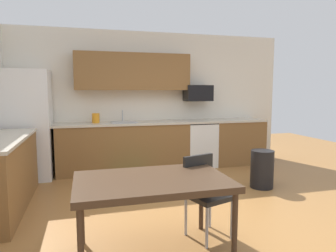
{
  "coord_description": "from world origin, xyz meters",
  "views": [
    {
      "loc": [
        -1.23,
        -3.48,
        1.54
      ],
      "look_at": [
        0.0,
        1.0,
        1.0
      ],
      "focal_mm": 32.63,
      "sensor_mm": 36.0,
      "label": 1
    }
  ],
  "objects_px": {
    "oven_range": "(199,144)",
    "kettle": "(96,119)",
    "chair_near_table": "(205,189)",
    "refrigerator": "(28,125)",
    "trash_bin": "(262,169)",
    "microwave": "(198,93)",
    "dining_table": "(152,185)"
  },
  "relations": [
    {
      "from": "oven_range",
      "to": "kettle",
      "type": "distance_m",
      "value": 2.13
    },
    {
      "from": "oven_range",
      "to": "refrigerator",
      "type": "bearing_deg",
      "value": -178.57
    },
    {
      "from": "refrigerator",
      "to": "microwave",
      "type": "relative_size",
      "value": 3.5
    },
    {
      "from": "dining_table",
      "to": "oven_range",
      "type": "bearing_deg",
      "value": 61.83
    },
    {
      "from": "refrigerator",
      "to": "kettle",
      "type": "xyz_separation_m",
      "value": [
        1.15,
        0.13,
        0.07
      ]
    },
    {
      "from": "oven_range",
      "to": "dining_table",
      "type": "relative_size",
      "value": 0.65
    },
    {
      "from": "microwave",
      "to": "kettle",
      "type": "height_order",
      "value": "microwave"
    },
    {
      "from": "refrigerator",
      "to": "trash_bin",
      "type": "relative_size",
      "value": 3.15
    },
    {
      "from": "oven_range",
      "to": "chair_near_table",
      "type": "bearing_deg",
      "value": -110.11
    },
    {
      "from": "refrigerator",
      "to": "oven_range",
      "type": "relative_size",
      "value": 2.08
    },
    {
      "from": "trash_bin",
      "to": "kettle",
      "type": "height_order",
      "value": "kettle"
    },
    {
      "from": "dining_table",
      "to": "chair_near_table",
      "type": "height_order",
      "value": "chair_near_table"
    },
    {
      "from": "microwave",
      "to": "oven_range",
      "type": "bearing_deg",
      "value": -90.0
    },
    {
      "from": "refrigerator",
      "to": "kettle",
      "type": "distance_m",
      "value": 1.16
    },
    {
      "from": "chair_near_table",
      "to": "kettle",
      "type": "relative_size",
      "value": 4.25
    },
    {
      "from": "kettle",
      "to": "dining_table",
      "type": "bearing_deg",
      "value": -83.16
    },
    {
      "from": "chair_near_table",
      "to": "refrigerator",
      "type": "bearing_deg",
      "value": 127.7
    },
    {
      "from": "oven_range",
      "to": "trash_bin",
      "type": "xyz_separation_m",
      "value": [
        0.45,
        -1.61,
        -0.16
      ]
    },
    {
      "from": "refrigerator",
      "to": "trash_bin",
      "type": "height_order",
      "value": "refrigerator"
    },
    {
      "from": "microwave",
      "to": "chair_near_table",
      "type": "bearing_deg",
      "value": -109.48
    },
    {
      "from": "refrigerator",
      "to": "trash_bin",
      "type": "xyz_separation_m",
      "value": [
        3.65,
        -1.53,
        -0.65
      ]
    },
    {
      "from": "refrigerator",
      "to": "kettle",
      "type": "relative_size",
      "value": 9.46
    },
    {
      "from": "refrigerator",
      "to": "oven_range",
      "type": "xyz_separation_m",
      "value": [
        3.2,
        0.08,
        -0.49
      ]
    },
    {
      "from": "oven_range",
      "to": "dining_table",
      "type": "xyz_separation_m",
      "value": [
        -1.67,
        -3.12,
        0.22
      ]
    },
    {
      "from": "microwave",
      "to": "trash_bin",
      "type": "bearing_deg",
      "value": -75.31
    },
    {
      "from": "refrigerator",
      "to": "trash_bin",
      "type": "bearing_deg",
      "value": -22.72
    },
    {
      "from": "chair_near_table",
      "to": "trash_bin",
      "type": "height_order",
      "value": "chair_near_table"
    },
    {
      "from": "dining_table",
      "to": "microwave",
      "type": "bearing_deg",
      "value": 62.58
    },
    {
      "from": "oven_range",
      "to": "microwave",
      "type": "distance_m",
      "value": 1.04
    },
    {
      "from": "microwave",
      "to": "chair_near_table",
      "type": "relative_size",
      "value": 0.64
    },
    {
      "from": "refrigerator",
      "to": "oven_range",
      "type": "height_order",
      "value": "refrigerator"
    },
    {
      "from": "dining_table",
      "to": "kettle",
      "type": "height_order",
      "value": "kettle"
    }
  ]
}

